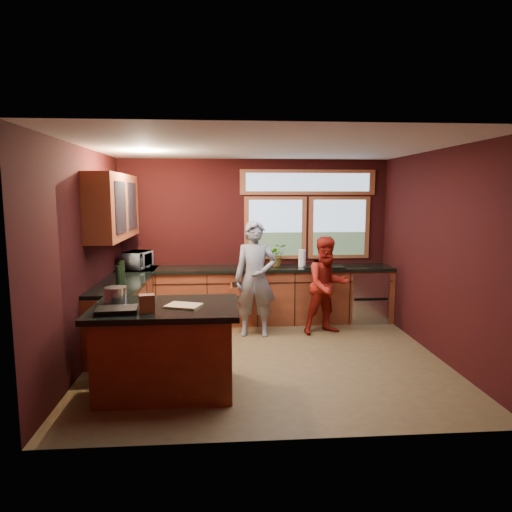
{
  "coord_description": "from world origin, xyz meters",
  "views": [
    {
      "loc": [
        -0.56,
        -5.69,
        2.13
      ],
      "look_at": [
        -0.1,
        0.4,
        1.29
      ],
      "focal_mm": 32.0,
      "sensor_mm": 36.0,
      "label": 1
    }
  ],
  "objects": [
    {
      "name": "microwave",
      "position": [
        -1.92,
        1.7,
        1.07
      ],
      "size": [
        0.45,
        0.57,
        0.28
      ],
      "primitive_type": "imported",
      "rotation": [
        0.0,
        0.0,
        1.32
      ],
      "color": "#999999",
      "rests_on": "left_counter"
    },
    {
      "name": "potted_plant",
      "position": [
        0.34,
        1.75,
        1.12
      ],
      "size": [
        0.34,
        0.29,
        0.38
      ],
      "primitive_type": "imported",
      "color": "#999999",
      "rests_on": "back_counter"
    },
    {
      "name": "cutting_board",
      "position": [
        -0.97,
        -0.94,
        0.95
      ],
      "size": [
        0.41,
        0.35,
        0.02
      ],
      "primitive_type": "cube",
      "rotation": [
        0.0,
        0.0,
        -0.35
      ],
      "color": "tan",
      "rests_on": "island"
    },
    {
      "name": "paper_bag",
      "position": [
        -1.32,
        -1.14,
        1.03
      ],
      "size": [
        0.17,
        0.15,
        0.18
      ],
      "primitive_type": "cube",
      "rotation": [
        0.0,
        0.0,
        0.21
      ],
      "color": "brown",
      "rests_on": "island"
    },
    {
      "name": "black_tray",
      "position": [
        -1.62,
        -1.14,
        0.97
      ],
      "size": [
        0.43,
        0.32,
        0.05
      ],
      "primitive_type": "cube",
      "rotation": [
        0.0,
        0.0,
        0.1
      ],
      "color": "black",
      "rests_on": "island"
    },
    {
      "name": "person_grey",
      "position": [
        -0.07,
        0.99,
        0.87
      ],
      "size": [
        0.67,
        0.48,
        1.73
      ],
      "primitive_type": "imported",
      "rotation": [
        0.0,
        0.0,
        -0.11
      ],
      "color": "slate",
      "rests_on": "floor"
    },
    {
      "name": "person_red",
      "position": [
        1.03,
        1.01,
        0.75
      ],
      "size": [
        0.85,
        0.73,
        1.49
      ],
      "primitive_type": "imported",
      "rotation": [
        0.0,
        0.0,
        0.26
      ],
      "color": "maroon",
      "rests_on": "floor"
    },
    {
      "name": "paper_towel",
      "position": [
        0.76,
        1.7,
        1.07
      ],
      "size": [
        0.12,
        0.12,
        0.28
      ],
      "primitive_type": "cylinder",
      "color": "silver",
      "rests_on": "back_counter"
    },
    {
      "name": "stock_pot",
      "position": [
        -1.72,
        -0.74,
        1.03
      ],
      "size": [
        0.24,
        0.24,
        0.18
      ],
      "primitive_type": "cylinder",
      "color": "#B5B6BA",
      "rests_on": "island"
    },
    {
      "name": "back_counter",
      "position": [
        0.2,
        1.7,
        0.46
      ],
      "size": [
        4.5,
        0.64,
        0.93
      ],
      "color": "maroon",
      "rests_on": "floor"
    },
    {
      "name": "left_counter",
      "position": [
        -1.95,
        0.85,
        0.47
      ],
      "size": [
        0.64,
        2.3,
        0.93
      ],
      "color": "maroon",
      "rests_on": "floor"
    },
    {
      "name": "room_shell",
      "position": [
        -0.6,
        0.32,
        1.8
      ],
      "size": [
        4.52,
        4.02,
        2.71
      ],
      "color": "black",
      "rests_on": "ground"
    },
    {
      "name": "island",
      "position": [
        -1.17,
        -0.89,
        0.48
      ],
      "size": [
        1.55,
        1.05,
        0.95
      ],
      "color": "maroon",
      "rests_on": "floor"
    },
    {
      "name": "floor",
      "position": [
        0.0,
        0.0,
        0.0
      ],
      "size": [
        4.5,
        4.5,
        0.0
      ],
      "primitive_type": "plane",
      "color": "brown",
      "rests_on": "ground"
    }
  ]
}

